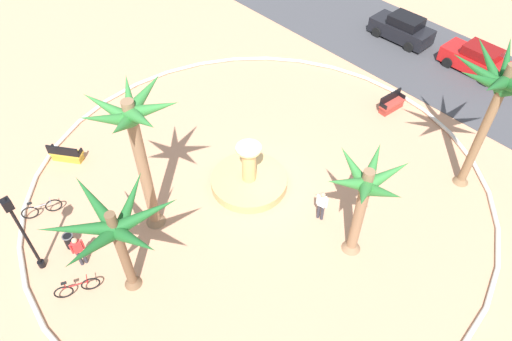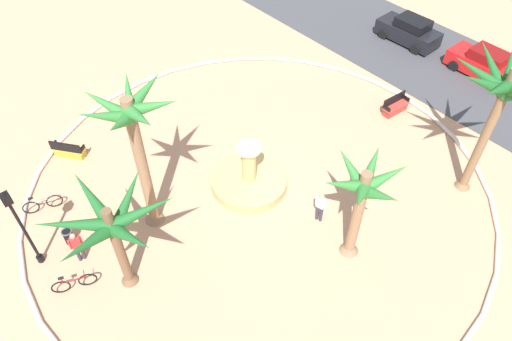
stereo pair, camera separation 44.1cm
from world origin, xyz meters
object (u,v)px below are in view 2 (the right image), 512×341
at_px(fountain, 249,180).
at_px(palm_tree_mid_plaza, 134,131).
at_px(palm_tree_by_curb, 111,225).
at_px(bicycle_red_frame, 74,283).
at_px(palm_tree_near_fountain, 363,193).
at_px(parked_car_leftmost, 409,31).
at_px(bench_north, 69,151).
at_px(trash_bin, 69,236).
at_px(bench_southeast, 395,107).
at_px(person_cyclist_helmet, 77,246).
at_px(parked_car_second, 483,63).
at_px(palm_tree_far_side, 506,91).
at_px(lamppost, 20,223).
at_px(bicycle_by_lamppost, 43,204).
at_px(person_pedestrian_stroll, 320,206).

height_order(fountain, palm_tree_mid_plaza, palm_tree_mid_plaza).
distance_m(palm_tree_by_curb, bicycle_red_frame, 3.74).
bearing_deg(palm_tree_near_fountain, palm_tree_by_curb, -121.56).
height_order(fountain, parked_car_leftmost, fountain).
height_order(bench_north, trash_bin, bench_north).
distance_m(fountain, bench_southeast, 9.52).
distance_m(person_cyclist_helmet, parked_car_second, 24.21).
height_order(bench_north, bicycle_red_frame, bench_north).
xyz_separation_m(palm_tree_far_side, person_cyclist_helmet, (-7.82, -15.32, -4.53)).
bearing_deg(parked_car_leftmost, parked_car_second, 3.31).
height_order(palm_tree_far_side, parked_car_leftmost, palm_tree_far_side).
relative_size(palm_tree_far_side, bench_southeast, 4.12).
bearing_deg(palm_tree_near_fountain, bench_southeast, 117.31).
relative_size(bench_north, bicycle_red_frame, 0.97).
relative_size(palm_tree_mid_plaza, palm_tree_far_side, 1.02).
xyz_separation_m(palm_tree_mid_plaza, bench_southeast, (2.11, 13.92, -4.80)).
bearing_deg(bench_southeast, parked_car_second, 80.80).
xyz_separation_m(fountain, parked_car_second, (2.11, 16.16, 0.45)).
xyz_separation_m(trash_bin, parked_car_leftmost, (-0.61, 23.66, 0.39)).
xyz_separation_m(bench_north, parked_car_leftmost, (4.23, 21.36, 0.43)).
xyz_separation_m(fountain, lamppost, (-2.30, -9.13, 2.14)).
height_order(bicycle_by_lamppost, person_pedestrian_stroll, person_pedestrian_stroll).
bearing_deg(person_cyclist_helmet, person_pedestrian_stroll, 61.19).
height_order(fountain, bicycle_by_lamppost, fountain).
bearing_deg(bicycle_by_lamppost, palm_tree_near_fountain, 40.13).
relative_size(palm_tree_mid_plaza, parked_car_second, 1.70).
relative_size(palm_tree_by_curb, palm_tree_mid_plaza, 0.69).
distance_m(palm_tree_near_fountain, bench_southeast, 10.31).
bearing_deg(palm_tree_far_side, bench_north, -136.62).
distance_m(bench_north, bicycle_red_frame, 7.71).
height_order(palm_tree_near_fountain, bench_north, palm_tree_near_fountain).
bearing_deg(fountain, person_cyclist_helmet, -99.29).
bearing_deg(parked_car_second, bicycle_by_lamppost, -105.96).
height_order(fountain, lamppost, lamppost).
height_order(lamppost, parked_car_second, lamppost).
relative_size(palm_tree_mid_plaza, trash_bin, 9.38).
xyz_separation_m(palm_tree_near_fountain, bicycle_red_frame, (-5.70, -9.38, -3.20)).
relative_size(fountain, lamppost, 0.84).
distance_m(bench_north, lamppost, 6.48).
bearing_deg(parked_car_second, palm_tree_near_fountain, -77.53).
xyz_separation_m(palm_tree_by_curb, bicycle_red_frame, (-1.03, -1.78, -3.13)).
xyz_separation_m(bicycle_by_lamppost, parked_car_second, (6.88, 24.06, 0.40)).
bearing_deg(parked_car_leftmost, person_cyclist_helmet, -85.84).
distance_m(palm_tree_near_fountain, lamppost, 12.66).
bearing_deg(person_cyclist_helmet, parked_car_leftmost, 94.16).
relative_size(bench_north, person_pedestrian_stroll, 0.95).
height_order(trash_bin, person_pedestrian_stroll, person_pedestrian_stroll).
bearing_deg(bench_north, bicycle_red_frame, -23.86).
bearing_deg(parked_car_second, person_cyclist_helmet, -98.05).
bearing_deg(lamppost, person_cyclist_helmet, 52.32).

